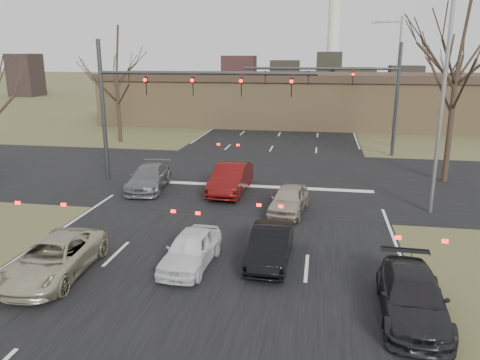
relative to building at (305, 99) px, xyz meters
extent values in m
plane|color=#4E522B|center=(-2.00, -38.00, -2.67)|extent=(360.00, 360.00, 0.00)
cube|color=black|center=(-2.00, 22.00, -2.66)|extent=(14.00, 300.00, 0.02)
cube|color=black|center=(-2.00, -23.00, -2.65)|extent=(200.00, 14.00, 0.02)
cube|color=#90754D|center=(0.00, 0.00, -0.37)|extent=(42.00, 10.00, 4.60)
cube|color=#38281E|center=(0.00, 0.00, 2.28)|extent=(42.40, 10.40, 0.70)
cylinder|color=silver|center=(4.00, 82.00, 14.33)|extent=(3.20, 3.20, 34.00)
cylinder|color=#383A3D|center=(-10.50, -25.00, 1.33)|extent=(0.24, 0.24, 8.00)
cylinder|color=#383A3D|center=(-4.50, -25.00, 3.53)|extent=(12.00, 0.18, 0.18)
imported|color=black|center=(-7.83, -25.00, 2.83)|extent=(0.16, 0.20, 1.00)
imported|color=black|center=(-5.17, -25.00, 2.83)|extent=(0.16, 0.20, 1.00)
imported|color=black|center=(-2.50, -25.00, 2.83)|extent=(0.16, 0.20, 1.00)
imported|color=black|center=(0.17, -25.00, 2.83)|extent=(0.16, 0.20, 1.00)
cylinder|color=#383A3D|center=(7.00, -15.00, 1.33)|extent=(0.24, 0.24, 8.00)
cylinder|color=#383A3D|center=(1.50, -15.00, 3.53)|extent=(11.00, 0.18, 0.18)
imported|color=black|center=(3.86, -15.00, 2.83)|extent=(0.16, 0.20, 1.00)
imported|color=black|center=(0.71, -15.00, 2.83)|extent=(0.16, 0.20, 1.00)
imported|color=black|center=(-2.43, -15.00, 2.83)|extent=(0.16, 0.20, 1.00)
cylinder|color=gray|center=(7.00, -28.00, 2.33)|extent=(0.18, 0.18, 10.00)
cylinder|color=gray|center=(7.50, -11.00, 2.33)|extent=(0.18, 0.18, 10.00)
cylinder|color=gray|center=(6.50, -11.00, 6.93)|extent=(2.00, 0.12, 0.12)
cube|color=gray|center=(5.50, -11.00, 6.88)|extent=(0.50, 0.25, 0.15)
cylinder|color=black|center=(9.00, -22.00, 0.50)|extent=(0.32, 0.32, 6.33)
cylinder|color=black|center=(-15.00, -13.00, -0.05)|extent=(0.32, 0.32, 5.23)
cylinder|color=black|center=(13.00, -3.00, -0.19)|extent=(0.32, 0.32, 4.95)
imported|color=#AFAA8E|center=(-6.76, -36.98, -2.03)|extent=(2.33, 4.69, 1.28)
imported|color=white|center=(-2.50, -35.46, -2.05)|extent=(1.69, 3.72, 1.24)
imported|color=black|center=(0.20, -34.65, -2.03)|extent=(1.40, 3.88, 1.27)
imported|color=black|center=(4.50, -37.60, -2.04)|extent=(1.93, 4.39, 1.25)
imported|color=slate|center=(-7.39, -26.48, -2.01)|extent=(2.33, 4.70, 1.31)
imported|color=#4F0B0B|center=(-2.85, -26.33, -1.90)|extent=(1.77, 4.71, 1.54)
imported|color=#AC9E8B|center=(0.45, -29.15, -2.03)|extent=(1.94, 3.88, 1.27)
camera|label=1|loc=(1.77, -50.00, 4.49)|focal=35.00mm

